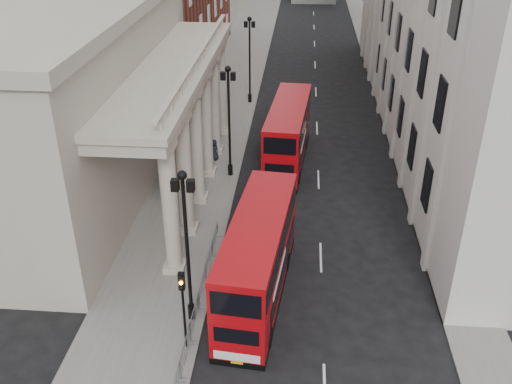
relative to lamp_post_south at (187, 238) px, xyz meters
name	(u,v)px	position (x,y,z in m)	size (l,w,h in m)	color
ground	(189,381)	(0.60, -4.00, -4.91)	(260.00, 260.00, 0.00)	black
sidewalk_west	(218,124)	(-2.40, 26.00, -4.85)	(6.00, 140.00, 0.12)	slate
sidewalk_east	(402,130)	(14.10, 26.00, -4.85)	(3.00, 140.00, 0.12)	slate
kerb	(250,125)	(0.55, 26.00, -4.84)	(0.20, 140.00, 0.14)	slate
portico_building	(81,106)	(-9.90, 14.00, 1.09)	(9.00, 28.00, 12.00)	#A7A08C
lamp_post_south	(187,238)	(0.00, 0.00, 0.00)	(1.05, 0.44, 8.32)	black
lamp_post_mid	(229,115)	(0.00, 16.00, 0.00)	(1.05, 0.44, 8.32)	black
lamp_post_north	(250,54)	(0.00, 32.00, 0.00)	(1.05, 0.44, 8.32)	black
traffic_light	(183,297)	(0.10, -2.02, -1.80)	(0.28, 0.33, 4.30)	black
crowd_barriers	(190,334)	(0.25, -1.77, -4.24)	(0.50, 18.75, 1.10)	gray
bus_near	(258,257)	(3.17, 2.29, -2.47)	(3.67, 11.03, 4.67)	#A9070D
bus_far	(288,133)	(4.18, 18.94, -2.48)	(3.44, 10.95, 4.65)	#AC070D
pedestrian_a	(171,173)	(-4.03, 13.99, -3.84)	(0.70, 0.46, 1.91)	black
pedestrian_b	(171,159)	(-4.64, 16.62, -4.00)	(0.77, 0.60, 1.58)	black
pedestrian_c	(214,150)	(-1.56, 18.50, -3.95)	(0.83, 0.54, 1.69)	black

